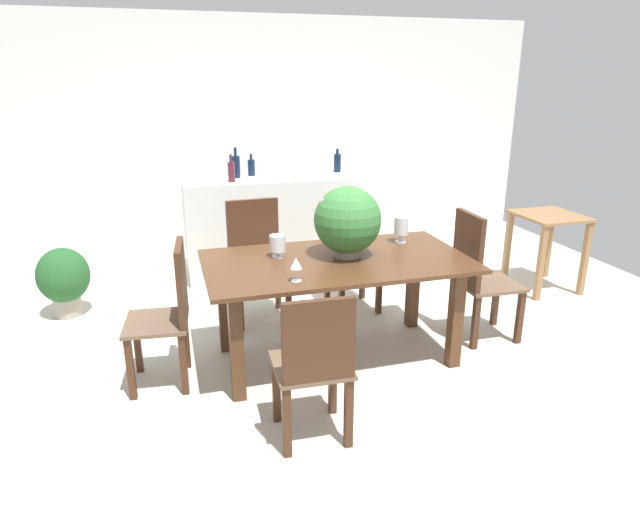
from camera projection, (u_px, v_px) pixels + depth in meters
The scene contains 19 objects.
ground_plane at pixel (331, 349), 4.17m from camera, with size 7.04×7.04×0.00m, color beige.
back_wall at pixel (263, 139), 6.13m from camera, with size 6.40×0.10×2.60m, color white.
dining_table at pixel (337, 276), 3.85m from camera, with size 1.84×0.99×0.76m.
chair_far_left at pixel (256, 254), 4.60m from camera, with size 0.50×0.44×1.00m.
chair_head_end at pixel (170, 309), 3.57m from camera, with size 0.44×0.46×0.97m.
chair_foot_end at pixel (478, 272), 4.18m from camera, with size 0.46×0.42×1.02m.
chair_near_left at pixel (315, 363), 2.95m from camera, with size 0.43×0.42×0.91m.
chair_far_right at pixel (349, 250), 4.83m from camera, with size 0.44×0.46×0.93m.
flower_centerpiece at pixel (348, 221), 3.80m from camera, with size 0.47×0.47×0.50m.
crystal_vase_left at pixel (278, 244), 3.82m from camera, with size 0.11×0.11×0.16m.
crystal_vase_center_near at pixel (401, 227), 4.15m from camera, with size 0.11×0.11×0.20m.
wine_glass at pixel (296, 264), 3.37m from camera, with size 0.08×0.08×0.15m.
kitchen_counter at pixel (272, 225), 5.68m from camera, with size 1.76×0.61×1.00m, color silver.
wine_bottle_clear at pixel (236, 166), 5.47m from camera, with size 0.08×0.08×0.30m.
wine_bottle_dark at pixel (231, 171), 5.26m from camera, with size 0.07×0.07×0.26m.
wine_bottle_tall at pixel (337, 163), 5.80m from camera, with size 0.07×0.07×0.24m.
wine_bottle_green at pixel (251, 167), 5.60m from camera, with size 0.07×0.07×0.22m.
side_table at pixel (548, 233), 5.20m from camera, with size 0.56×0.59×0.74m.
potted_plant_floor at pixel (64, 278), 4.65m from camera, with size 0.43×0.43×0.60m.
Camera 1 is at (-1.12, -3.56, 1.98)m, focal length 30.71 mm.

